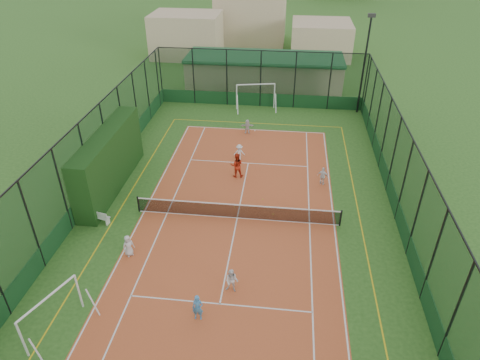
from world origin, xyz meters
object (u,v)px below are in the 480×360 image
object	(u,v)px
futsal_goal_near	(52,314)
child_far_left	(239,153)
coach	(237,165)
child_near_right	(232,281)
floodlight_ne	(364,66)
child_far_back	(247,126)
child_near_mid	(198,308)
clubhouse	(264,72)
white_bench	(97,216)
futsal_goal_far	(256,97)
child_far_right	(323,176)
child_near_left	(128,246)

from	to	relation	value
futsal_goal_near	child_far_left	world-z (taller)	futsal_goal_near
coach	child_near_right	bearing A→B (deg)	87.41
floodlight_ne	child_far_back	size ratio (longest dim) A/B	7.20
floodlight_ne	child_near_mid	xyz separation A→B (m)	(-9.39, -23.88, -3.47)
child_near_mid	child_near_right	distance (m)	2.12
child_near_right	child_far_back	world-z (taller)	child_near_right
clubhouse	child_near_right	distance (m)	27.57
white_bench	futsal_goal_far	bearing A→B (deg)	79.60
futsal_goal_far	child_far_back	distance (m)	5.19
white_bench	futsal_goal_near	xyz separation A→B (m)	(1.23, -7.31, 0.52)
futsal_goal_near	white_bench	bearing A→B (deg)	31.89
child_far_right	clubhouse	bearing A→B (deg)	-52.46
clubhouse	child_far_back	size ratio (longest dim) A/B	13.27
clubhouse	futsal_goal_far	xyz separation A→B (m)	(-0.37, -5.64, -0.46)
child_near_left	coach	xyz separation A→B (m)	(4.50, 8.28, 0.25)
white_bench	futsal_goal_near	world-z (taller)	futsal_goal_near
child_near_right	coach	bearing A→B (deg)	103.85
white_bench	futsal_goal_far	size ratio (longest dim) A/B	0.44
futsal_goal_near	child_near_right	xyz separation A→B (m)	(7.01, 3.00, -0.31)
floodlight_ne	futsal_goal_far	bearing A→B (deg)	-178.50
child_far_back	futsal_goal_near	bearing A→B (deg)	65.09
child_far_left	child_far_back	size ratio (longest dim) A/B	1.09
coach	child_far_left	bearing A→B (deg)	-96.18
child_near_right	coach	distance (m)	10.17
clubhouse	child_far_back	world-z (taller)	clubhouse
clubhouse	child_near_mid	distance (m)	29.31
child_near_right	clubhouse	bearing A→B (deg)	98.99
child_near_left	child_near_mid	size ratio (longest dim) A/B	0.93
futsal_goal_near	child_near_right	world-z (taller)	futsal_goal_near
futsal_goal_near	child_near_left	distance (m)	5.07
futsal_goal_near	clubhouse	bearing A→B (deg)	10.19
clubhouse	child_far_left	world-z (taller)	clubhouse
futsal_goal_far	white_bench	bearing A→B (deg)	-124.88
child_far_left	child_far_back	xyz separation A→B (m)	(0.11, 4.49, -0.05)
white_bench	child_far_right	world-z (taller)	child_far_right
floodlight_ne	futsal_goal_near	bearing A→B (deg)	-121.09
futsal_goal_near	futsal_goal_far	bearing A→B (deg)	8.35
coach	child_near_left	bearing A→B (deg)	53.12
child_near_mid	coach	size ratio (longest dim) A/B	0.76
child_far_left	coach	world-z (taller)	coach
floodlight_ne	coach	bearing A→B (deg)	-127.35
futsal_goal_near	coach	xyz separation A→B (m)	(5.98, 13.12, -0.09)
futsal_goal_near	child_near_left	xyz separation A→B (m)	(1.48, 4.84, -0.34)
futsal_goal_near	child_near_mid	world-z (taller)	futsal_goal_near
clubhouse	child_far_right	distance (m)	18.49
child_far_right	futsal_goal_near	bearing A→B (deg)	69.71
floodlight_ne	child_far_back	world-z (taller)	floodlight_ne
child_far_left	child_near_mid	bearing A→B (deg)	85.27
futsal_goal_near	child_near_right	distance (m)	7.63
child_far_left	child_far_right	size ratio (longest dim) A/B	1.02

